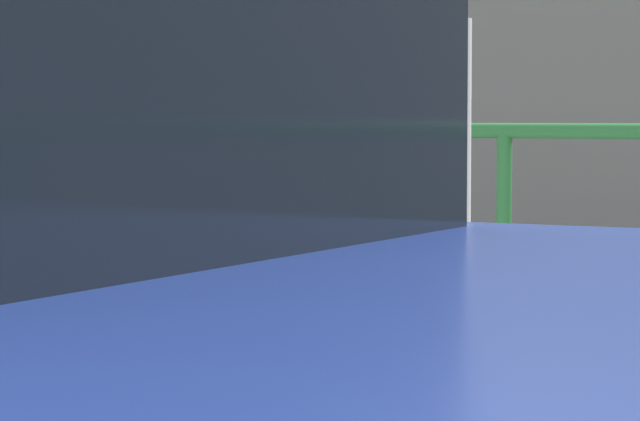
{
  "coord_description": "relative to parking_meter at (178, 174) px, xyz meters",
  "views": [
    {
      "loc": [
        2.11,
        -2.83,
        1.31
      ],
      "look_at": [
        0.44,
        0.37,
        1.08
      ],
      "focal_mm": 84.87,
      "sensor_mm": 36.0,
      "label": 1
    }
  ],
  "objects": [
    {
      "name": "parking_meter",
      "position": [
        0.0,
        0.0,
        0.0
      ],
      "size": [
        0.16,
        0.17,
        1.44
      ],
      "rotation": [
        0.0,
        0.0,
        3.17
      ],
      "color": "slate",
      "rests_on": "sidewalk_curb"
    },
    {
      "name": "background_railing",
      "position": [
        -0.07,
        2.44,
        -0.2
      ],
      "size": [
        24.06,
        0.06,
        1.14
      ],
      "color": "#2D7A38",
      "rests_on": "sidewalk_curb"
    },
    {
      "name": "pedestrian_at_meter",
      "position": [
        0.48,
        -0.03,
        -0.12
      ],
      "size": [
        0.59,
        0.57,
        1.59
      ],
      "rotation": [
        0.0,
        0.0,
        3.16
      ],
      "color": "#1E233F",
      "rests_on": "sidewalk_curb"
    }
  ]
}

